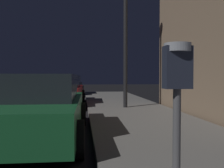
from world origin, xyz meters
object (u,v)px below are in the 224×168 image
car_red (62,90)px  street_lamp (125,16)px  car_black (69,85)px  parking_meter (177,94)px  car_green (39,107)px

car_red → street_lamp: street_lamp is taller
street_lamp → car_red: bearing=140.6°
car_red → street_lamp: 4.57m
car_red → car_black: size_ratio=1.01×
parking_meter → street_lamp: (1.04, 8.08, 2.49)m
car_black → street_lamp: 9.44m
parking_meter → car_green: 4.25m
car_green → car_red: (-0.00, 6.35, 0.01)m
parking_meter → street_lamp: size_ratio=0.27×
parking_meter → car_red: parking_meter is taller
car_black → street_lamp: (2.64, -8.54, 3.03)m
parking_meter → car_red: size_ratio=0.32×
car_black → street_lamp: street_lamp is taller
street_lamp → car_green: bearing=-122.3°
parking_meter → street_lamp: 8.52m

